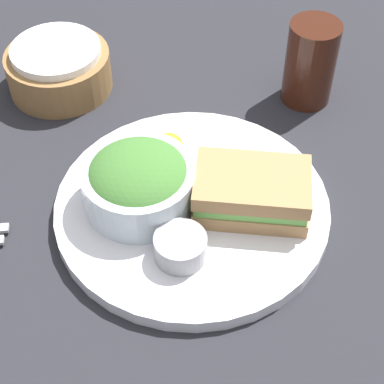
% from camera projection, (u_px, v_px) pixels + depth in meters
% --- Properties ---
extents(ground_plane, '(4.00, 4.00, 0.00)m').
position_uv_depth(ground_plane, '(192.00, 213.00, 0.80)').
color(ground_plane, '#232328').
extents(plate, '(0.34, 0.34, 0.02)m').
position_uv_depth(plate, '(192.00, 208.00, 0.80)').
color(plate, silver).
rests_on(plate, ground_plane).
extents(sandwich, '(0.16, 0.13, 0.05)m').
position_uv_depth(sandwich, '(252.00, 192.00, 0.77)').
color(sandwich, '#A37A4C').
rests_on(sandwich, plate).
extents(salad_bowl, '(0.14, 0.14, 0.07)m').
position_uv_depth(salad_bowl, '(139.00, 182.00, 0.76)').
color(salad_bowl, silver).
rests_on(salad_bowl, plate).
extents(dressing_cup, '(0.06, 0.06, 0.03)m').
position_uv_depth(dressing_cup, '(180.00, 247.00, 0.72)').
color(dressing_cup, '#99999E').
rests_on(dressing_cup, plate).
extents(orange_wedge, '(0.04, 0.04, 0.04)m').
position_uv_depth(orange_wedge, '(169.00, 147.00, 0.83)').
color(orange_wedge, orange).
rests_on(orange_wedge, plate).
extents(drink_glass, '(0.07, 0.07, 0.12)m').
position_uv_depth(drink_glass, '(310.00, 63.00, 0.91)').
color(drink_glass, '#38190F').
rests_on(drink_glass, ground_plane).
extents(bread_basket, '(0.15, 0.15, 0.07)m').
position_uv_depth(bread_basket, '(59.00, 68.00, 0.95)').
color(bread_basket, olive).
rests_on(bread_basket, ground_plane).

